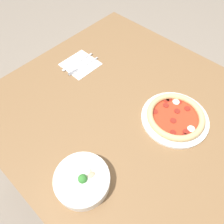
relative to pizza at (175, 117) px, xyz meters
The scene contains 7 objects.
ground_plane 0.77m from the pizza, 30.32° to the left, with size 8.00×8.00×0.00m, color gray.
dining_table 0.21m from the pizza, 30.32° to the left, with size 1.22×1.07×0.74m.
pizza is the anchor object (origin of this frame).
bowl 0.46m from the pizza, 79.16° to the left, with size 0.19×0.19×0.07m.
napkin 0.55m from the pizza, ahead, with size 0.17×0.17×0.00m.
fork 0.53m from the pizza, ahead, with size 0.02×0.19×0.00m.
knife 0.57m from the pizza, ahead, with size 0.03×0.19×0.01m.
Camera 1 is at (-0.31, 0.47, 1.51)m, focal length 35.00 mm.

